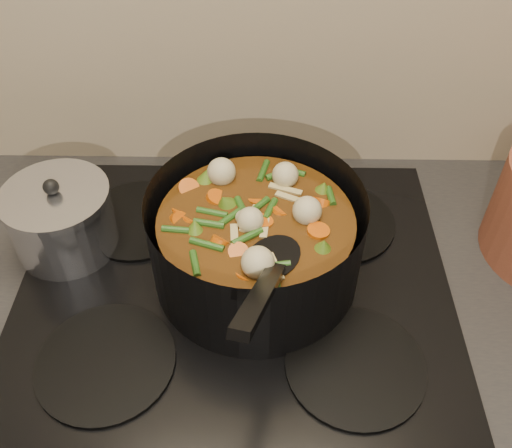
{
  "coord_description": "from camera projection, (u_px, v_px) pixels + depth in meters",
  "views": [
    {
      "loc": [
        0.04,
        1.41,
        1.58
      ],
      "look_at": [
        0.03,
        1.95,
        1.03
      ],
      "focal_mm": 40.0,
      "sensor_mm": 36.0,
      "label": 1
    }
  ],
  "objects": [
    {
      "name": "stovetop",
      "position": [
        235.0,
        289.0,
        0.83
      ],
      "size": [
        0.62,
        0.54,
        0.03
      ],
      "color": "black",
      "rests_on": "counter"
    },
    {
      "name": "stockpot",
      "position": [
        256.0,
        242.0,
        0.79
      ],
      "size": [
        0.39,
        0.45,
        0.22
      ],
      "rotation": [
        0.0,
        0.0,
        -0.42
      ],
      "color": "black",
      "rests_on": "stovetop"
    },
    {
      "name": "saucepan",
      "position": [
        62.0,
        219.0,
        0.84
      ],
      "size": [
        0.16,
        0.16,
        0.13
      ],
      "rotation": [
        0.0,
        0.0,
        -0.1
      ],
      "color": "silver",
      "rests_on": "stovetop"
    },
    {
      "name": "counter",
      "position": [
        241.0,
        432.0,
        1.16
      ],
      "size": [
        2.64,
        0.64,
        0.91
      ],
      "color": "brown",
      "rests_on": "ground"
    }
  ]
}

